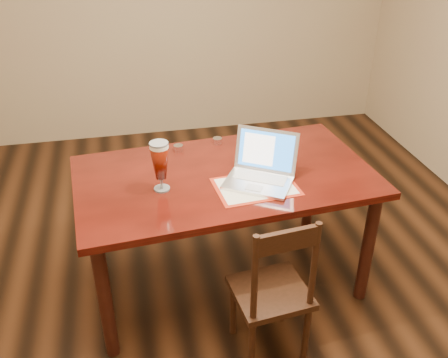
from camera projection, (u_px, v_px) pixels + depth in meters
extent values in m
plane|color=black|center=(215.00, 291.00, 3.21)|extent=(5.00, 5.00, 0.00)
cube|color=#50110A|center=(225.00, 177.00, 2.91)|extent=(1.79, 1.11, 0.04)
cylinder|color=black|center=(105.00, 302.00, 2.59)|extent=(0.08, 0.08, 0.76)
cylinder|color=black|center=(368.00, 248.00, 2.98)|extent=(0.08, 0.08, 0.76)
cylinder|color=black|center=(94.00, 218.00, 3.25)|extent=(0.08, 0.08, 0.76)
cylinder|color=black|center=(310.00, 183.00, 3.64)|extent=(0.08, 0.08, 0.76)
cube|color=#A7240F|center=(256.00, 187.00, 2.77)|extent=(0.48, 0.36, 0.00)
cube|color=beige|center=(256.00, 186.00, 2.77)|extent=(0.43, 0.31, 0.00)
cube|color=silver|center=(258.00, 183.00, 2.78)|extent=(0.44, 0.40, 0.02)
cube|color=silver|center=(260.00, 177.00, 2.82)|extent=(0.31, 0.25, 0.00)
cube|color=silver|center=(254.00, 188.00, 2.72)|extent=(0.11, 0.10, 0.00)
cube|color=silver|center=(266.00, 150.00, 2.85)|extent=(0.34, 0.25, 0.24)
cube|color=blue|center=(266.00, 150.00, 2.84)|extent=(0.30, 0.21, 0.20)
cube|color=white|center=(259.00, 149.00, 2.85)|extent=(0.18, 0.13, 0.17)
cylinder|color=silver|center=(162.00, 189.00, 2.75)|extent=(0.09, 0.09, 0.01)
cylinder|color=silver|center=(162.00, 183.00, 2.73)|extent=(0.02, 0.02, 0.06)
cylinder|color=white|center=(159.00, 146.00, 2.61)|extent=(0.10, 0.10, 0.02)
cylinder|color=silver|center=(159.00, 144.00, 2.61)|extent=(0.10, 0.10, 0.01)
cylinder|color=silver|center=(178.00, 148.00, 3.14)|extent=(0.06, 0.06, 0.04)
cylinder|color=silver|center=(217.00, 141.00, 3.23)|extent=(0.06, 0.06, 0.04)
cube|color=#32180E|center=(270.00, 292.00, 2.64)|extent=(0.42, 0.41, 0.04)
cylinder|color=#32180E|center=(252.00, 348.00, 2.58)|extent=(0.04, 0.04, 0.38)
cylinder|color=#32180E|center=(306.00, 333.00, 2.66)|extent=(0.04, 0.04, 0.38)
cylinder|color=#32180E|center=(233.00, 308.00, 2.82)|extent=(0.04, 0.04, 0.38)
cylinder|color=#32180E|center=(283.00, 296.00, 2.90)|extent=(0.04, 0.04, 0.38)
cylinder|color=#32180E|center=(255.00, 278.00, 2.34)|extent=(0.03, 0.03, 0.49)
cylinder|color=#32180E|center=(314.00, 264.00, 2.42)|extent=(0.03, 0.03, 0.49)
cube|color=#32180E|center=(287.00, 241.00, 2.29)|extent=(0.31, 0.06, 0.11)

